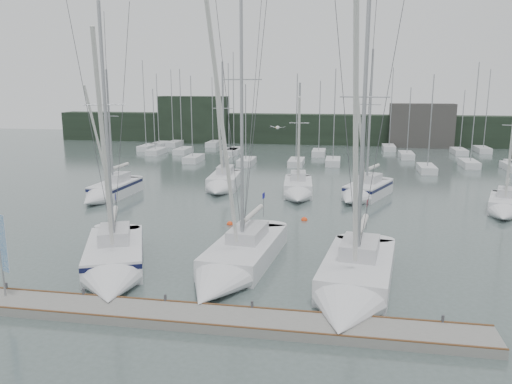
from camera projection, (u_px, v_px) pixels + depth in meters
ground at (229, 278)px, 26.24m from camera, size 160.00×160.00×0.00m
dock at (202, 318)px, 21.38m from camera, size 24.00×2.00×0.40m
far_treeline at (310, 129)px, 85.40m from camera, size 90.00×4.00×5.00m
far_building_left at (194, 120)px, 86.53m from camera, size 12.00×3.00×8.00m
far_building_right at (421, 126)px, 80.23m from camera, size 10.00×3.00×7.00m
mast_forest at (304, 153)px, 70.28m from camera, size 52.64×24.42×14.54m
sailboat_near_left at (113, 265)px, 26.43m from camera, size 6.56×10.17×15.15m
sailboat_near_center at (232, 266)px, 26.51m from camera, size 4.28×11.65×17.43m
sailboat_near_right at (353, 287)px, 23.52m from camera, size 4.68×10.98×15.99m
sailboat_mid_a at (108, 192)px, 44.34m from camera, size 2.99×8.43×12.11m
sailboat_mid_b at (222, 184)px, 47.91m from camera, size 3.22×8.17×12.94m
sailboat_mid_c at (298, 191)px, 45.09m from camera, size 3.17×8.12×10.94m
sailboat_mid_d at (362, 192)px, 44.10m from camera, size 5.63×8.44×13.85m
sailboat_mid_e at (504, 208)px, 39.12m from camera, size 4.39×7.65×11.48m
buoy_a at (230, 224)px, 36.35m from camera, size 0.48×0.48×0.48m
buoy_b at (304, 220)px, 37.49m from camera, size 0.49×0.49×0.49m
dock_banner at (2, 248)px, 22.49m from camera, size 0.57×0.28×4.04m
seagull at (278, 127)px, 26.73m from camera, size 0.88×0.50×0.18m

